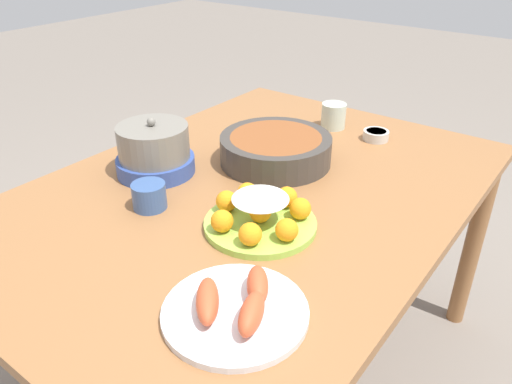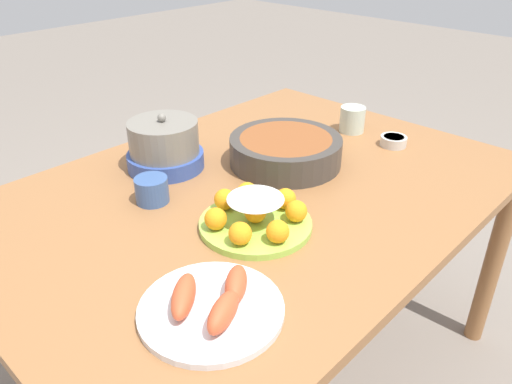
# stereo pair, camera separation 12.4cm
# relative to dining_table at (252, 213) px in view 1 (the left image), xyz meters

# --- Properties ---
(ground_plane) EXTENTS (12.00, 12.00, 0.00)m
(ground_plane) POSITION_rel_dining_table_xyz_m (0.00, 0.00, -0.63)
(ground_plane) COLOR slate
(dining_table) EXTENTS (1.44, 1.02, 0.71)m
(dining_table) POSITION_rel_dining_table_xyz_m (0.00, 0.00, 0.00)
(dining_table) COLOR #936038
(dining_table) RESTS_ON ground_plane
(cake_plate) EXTENTS (0.27, 0.27, 0.09)m
(cake_plate) POSITION_rel_dining_table_xyz_m (-0.14, -0.13, 0.11)
(cake_plate) COLOR #99CC4C
(cake_plate) RESTS_ON dining_table
(serving_bowl) EXTENTS (0.33, 0.33, 0.08)m
(serving_bowl) POSITION_rel_dining_table_xyz_m (0.17, 0.04, 0.12)
(serving_bowl) COLOR #3D3833
(serving_bowl) RESTS_ON dining_table
(sauce_bowl) EXTENTS (0.08, 0.08, 0.03)m
(sauce_bowl) POSITION_rel_dining_table_xyz_m (0.50, -0.12, 0.10)
(sauce_bowl) COLOR beige
(sauce_bowl) RESTS_ON dining_table
(seafood_platter) EXTENTS (0.27, 0.27, 0.06)m
(seafood_platter) POSITION_rel_dining_table_xyz_m (-0.41, -0.27, 0.10)
(seafood_platter) COLOR silver
(seafood_platter) RESTS_ON dining_table
(cup_near) EXTENTS (0.08, 0.08, 0.09)m
(cup_near) POSITION_rel_dining_table_xyz_m (0.51, 0.04, 0.12)
(cup_near) COLOR beige
(cup_near) RESTS_ON dining_table
(cup_far) EXTENTS (0.08, 0.08, 0.07)m
(cup_far) POSITION_rel_dining_table_xyz_m (-0.24, 0.14, 0.11)
(cup_far) COLOR #38568E
(cup_far) RESTS_ON dining_table
(warming_pot) EXTENTS (0.22, 0.22, 0.16)m
(warming_pot) POSITION_rel_dining_table_xyz_m (-0.09, 0.27, 0.15)
(warming_pot) COLOR #334C99
(warming_pot) RESTS_ON dining_table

